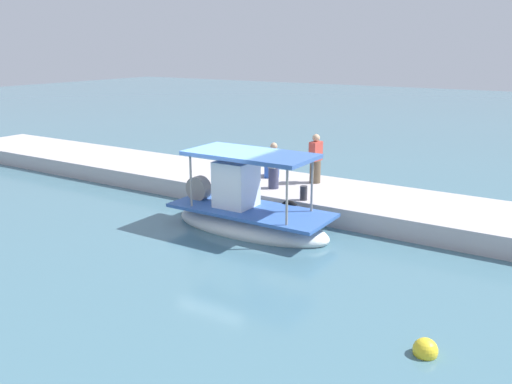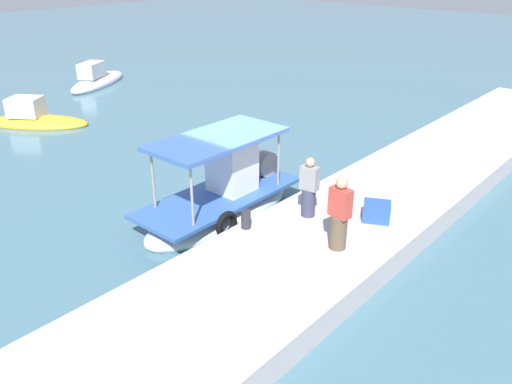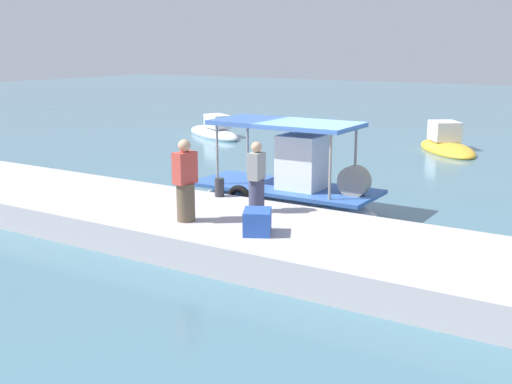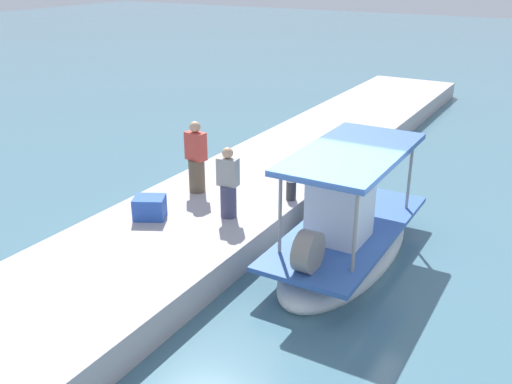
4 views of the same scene
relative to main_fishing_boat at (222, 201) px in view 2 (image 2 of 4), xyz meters
The scene contains 9 objects.
ground_plane 0.87m from the main_fishing_boat, 14.58° to the left, with size 120.00×120.00×0.00m, color #456F7F.
dock_quay 3.46m from the main_fishing_boat, 78.32° to the right, with size 36.00×3.72×0.65m, color #B4ADAF.
main_fishing_boat is the anchor object (origin of this frame).
fisherman_near_bollard 4.19m from the main_fishing_boat, 93.85° to the right, with size 0.45×0.54×1.79m.
fisherman_by_crate 2.80m from the main_fishing_boat, 76.68° to the right, with size 0.40×0.49×1.62m.
mooring_bollard 2.09m from the main_fishing_boat, 118.38° to the right, with size 0.24×0.24×0.47m, color #2D2D33.
cargo_crate 4.36m from the main_fishing_boat, 69.04° to the right, with size 0.68×0.54×0.49m, color #2952B3.
moored_boat_near 18.23m from the main_fishing_boat, 67.88° to the left, with size 5.37×3.85×1.62m.
moored_boat_mid 12.45m from the main_fishing_boat, 86.27° to the left, with size 4.08×4.75×1.45m.
Camera 2 is at (-10.14, -9.75, 6.96)m, focal length 36.41 mm.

